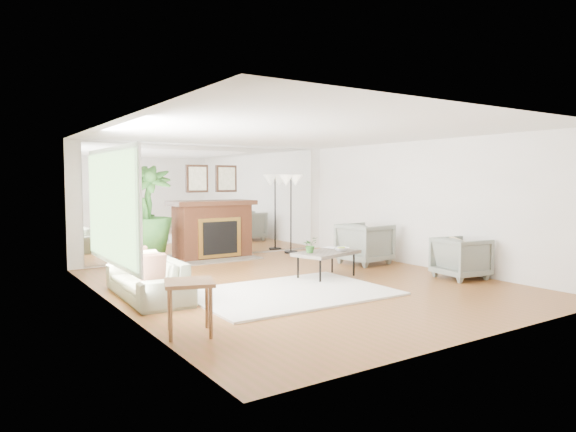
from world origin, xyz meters
TOP-DOWN VIEW (x-y plane):
  - ground at (0.00, 0.00)m, footprint 7.00×7.00m
  - wall_left at (-2.99, 0.00)m, footprint 0.02×7.00m
  - wall_right at (2.99, 0.00)m, footprint 0.02×7.00m
  - wall_back at (0.00, 3.49)m, footprint 6.00×0.02m
  - mirror_panel at (0.00, 3.47)m, footprint 5.40×0.04m
  - window_panel at (-2.96, 0.40)m, footprint 0.04×2.40m
  - fireplace at (0.00, 3.26)m, footprint 1.85×0.83m
  - area_rug at (-0.57, -0.51)m, footprint 2.98×2.15m
  - coffee_table at (0.67, 0.19)m, footprint 1.30×0.95m
  - sofa at (-2.45, 0.42)m, footprint 0.84×1.99m
  - armchair_back at (2.26, 0.96)m, footprint 1.00×0.98m
  - armchair_front at (2.60, -1.15)m, footprint 0.89×0.87m
  - side_table at (-2.65, -1.61)m, footprint 0.67×0.67m
  - potted_ficus at (-1.63, 2.95)m, footprint 1.16×1.16m
  - floor_lamp at (1.86, 3.10)m, footprint 0.60×0.33m
  - tabletop_plant at (0.33, 0.21)m, footprint 0.28×0.25m
  - fruit_bowl at (0.93, 0.10)m, footprint 0.30×0.30m
  - book at (0.93, 0.47)m, footprint 0.24×0.29m

SIDE VIEW (x-z plane):
  - ground at x=0.00m, z-range 0.00..0.00m
  - area_rug at x=-0.57m, z-range 0.00..0.03m
  - sofa at x=-2.45m, z-range 0.00..0.57m
  - armchair_front at x=2.60m, z-range 0.00..0.73m
  - armchair_back at x=2.26m, z-range 0.00..0.84m
  - coffee_table at x=0.67m, z-range 0.19..0.66m
  - book at x=0.93m, z-range 0.47..0.49m
  - fruit_bowl at x=0.93m, z-range 0.47..0.53m
  - side_table at x=-2.65m, z-range 0.21..0.81m
  - tabletop_plant at x=0.33m, z-range 0.47..0.74m
  - fireplace at x=0.00m, z-range -0.37..1.68m
  - potted_ficus at x=-1.63m, z-range 0.07..2.08m
  - wall_left at x=-2.99m, z-range 0.00..2.50m
  - wall_right at x=2.99m, z-range 0.00..2.50m
  - wall_back at x=0.00m, z-range 0.00..2.50m
  - mirror_panel at x=0.00m, z-range 0.05..2.45m
  - window_panel at x=-2.96m, z-range 0.60..2.10m
  - floor_lamp at x=1.86m, z-range 0.65..2.49m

